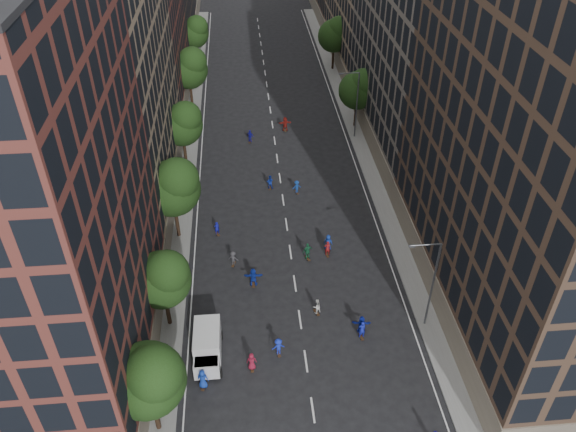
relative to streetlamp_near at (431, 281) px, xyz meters
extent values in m
plane|color=black|center=(-10.37, 28.00, -5.17)|extent=(240.00, 240.00, 0.00)
cube|color=slate|center=(-22.37, 35.50, -5.09)|extent=(4.00, 105.00, 0.15)
cube|color=slate|center=(1.63, 35.50, -5.09)|extent=(4.00, 105.00, 0.15)
cube|color=#5D2A23|center=(-29.37, -1.00, 9.83)|extent=(14.00, 22.00, 30.00)
cube|color=#846F56|center=(-29.37, 23.00, 11.83)|extent=(14.00, 26.00, 34.00)
cube|color=#5D2A23|center=(-29.37, 46.00, 8.83)|extent=(14.00, 20.00, 28.00)
cube|color=#422F23|center=(8.63, 3.00, 12.83)|extent=(14.00, 30.00, 36.00)
cube|color=#5F564E|center=(8.63, 32.00, 11.33)|extent=(14.00, 28.00, 33.00)
cylinder|color=black|center=(-21.57, -8.00, -3.19)|extent=(0.36, 0.36, 3.96)
sphere|color=black|center=(-21.57, -8.00, 0.41)|extent=(5.20, 5.20, 5.20)
sphere|color=black|center=(-20.92, -8.52, 1.71)|extent=(3.90, 3.90, 3.90)
cylinder|color=black|center=(-21.57, 2.00, -3.32)|extent=(0.36, 0.36, 3.70)
sphere|color=black|center=(-21.57, 2.00, 0.04)|extent=(4.80, 4.80, 4.80)
sphere|color=black|center=(-20.97, 1.52, 1.24)|extent=(3.60, 3.60, 3.60)
cylinder|color=black|center=(-21.57, 14.00, -3.06)|extent=(0.36, 0.36, 4.22)
sphere|color=black|center=(-21.57, 14.00, 0.78)|extent=(5.60, 5.60, 5.60)
sphere|color=black|center=(-20.87, 13.44, 2.18)|extent=(4.20, 4.20, 4.20)
cylinder|color=black|center=(-21.57, 28.00, -3.23)|extent=(0.36, 0.36, 3.87)
sphere|color=black|center=(-21.57, 28.00, 0.29)|extent=(5.00, 5.00, 5.00)
sphere|color=black|center=(-20.94, 27.50, 1.54)|extent=(3.75, 3.75, 3.75)
cylinder|color=black|center=(-21.57, 44.00, -3.14)|extent=(0.36, 0.36, 4.05)
sphere|color=black|center=(-21.57, 44.00, 0.54)|extent=(5.40, 5.40, 5.40)
sphere|color=black|center=(-20.89, 43.46, 1.89)|extent=(4.05, 4.05, 4.05)
cylinder|color=black|center=(-21.57, 60.00, -3.28)|extent=(0.36, 0.36, 3.78)
sphere|color=black|center=(-21.57, 60.00, 0.16)|extent=(4.80, 4.80, 4.80)
sphere|color=black|center=(-20.97, 59.52, 1.36)|extent=(3.60, 3.60, 3.60)
cylinder|color=black|center=(0.83, 36.00, -3.30)|extent=(0.36, 0.36, 3.74)
sphere|color=black|center=(0.83, 36.00, 0.10)|extent=(5.00, 5.00, 5.00)
sphere|color=black|center=(1.46, 35.50, 1.35)|extent=(3.75, 3.75, 3.75)
cylinder|color=black|center=(0.83, 56.00, -3.19)|extent=(0.36, 0.36, 3.96)
sphere|color=black|center=(0.83, 56.00, 0.41)|extent=(5.20, 5.20, 5.20)
sphere|color=black|center=(1.48, 55.48, 1.71)|extent=(3.90, 3.90, 3.90)
cylinder|color=#595B60|center=(0.23, 0.00, -0.67)|extent=(0.18, 0.18, 9.00)
cylinder|color=#595B60|center=(-0.97, 0.00, 3.83)|extent=(2.40, 0.12, 0.12)
cube|color=#595B60|center=(-2.07, 0.00, 3.78)|extent=(0.50, 0.22, 0.15)
cylinder|color=#595B60|center=(0.23, 33.00, -0.67)|extent=(0.18, 0.18, 9.00)
cylinder|color=#595B60|center=(-0.97, 33.00, 3.83)|extent=(2.40, 0.12, 0.12)
cube|color=#595B60|center=(-2.07, 33.00, 3.78)|extent=(0.50, 0.22, 0.15)
cube|color=silver|center=(-18.16, -1.40, -3.73)|extent=(2.11, 3.58, 2.18)
cube|color=silver|center=(-18.18, -3.58, -4.13)|extent=(1.99, 1.60, 1.39)
cube|color=black|center=(-18.18, -3.58, -3.48)|extent=(1.79, 1.30, 0.10)
cylinder|color=black|center=(-19.17, -3.87, -4.79)|extent=(0.25, 0.76, 0.75)
cylinder|color=black|center=(-17.19, -3.89, -4.79)|extent=(0.25, 0.76, 0.75)
cylinder|color=black|center=(-19.15, -0.01, -4.79)|extent=(0.25, 0.76, 0.75)
cylinder|color=black|center=(-17.16, -0.02, -4.79)|extent=(0.25, 0.76, 0.75)
imported|color=#13339F|center=(-18.47, -4.72, -4.28)|extent=(0.96, 0.72, 1.78)
imported|color=#141EA4|center=(-5.46, -0.91, -4.28)|extent=(0.70, 0.52, 1.77)
imported|color=#172CBE|center=(-12.51, -2.05, -4.36)|extent=(1.13, 0.77, 1.62)
imported|color=#111C92|center=(-18.87, 0.89, -4.33)|extent=(1.01, 0.47, 1.68)
imported|color=#1323A1|center=(-5.39, -0.36, -4.31)|extent=(1.64, 0.71, 1.71)
imported|color=maroon|center=(-14.71, -3.34, -4.34)|extent=(0.82, 0.54, 1.65)
imported|color=maroon|center=(-6.79, 9.73, -4.34)|extent=(0.63, 0.44, 1.65)
imported|color=silver|center=(-8.84, 2.13, -4.40)|extent=(0.90, 0.81, 1.53)
imported|color=#3A393D|center=(-16.02, 9.11, -4.40)|extent=(1.11, 0.84, 1.53)
imported|color=#1C5F3B|center=(-8.80, 9.35, -4.24)|extent=(1.17, 0.84, 1.85)
imported|color=#132BA0|center=(-14.21, 6.14, -4.22)|extent=(1.77, 0.64, 1.89)
imported|color=navy|center=(-6.62, 10.49, -4.28)|extent=(0.99, 0.79, 1.77)
imported|color=#13169F|center=(-17.65, 13.99, -4.42)|extent=(0.65, 0.56, 1.50)
imported|color=#132C9D|center=(-11.69, 21.95, -4.34)|extent=(0.93, 0.79, 1.66)
imported|color=navy|center=(-8.70, 20.77, -4.40)|extent=(1.12, 0.84, 1.54)
imported|color=#15139B|center=(-13.57, 32.93, -4.34)|extent=(1.05, 0.78, 1.66)
imported|color=maroon|center=(-8.76, 35.60, -4.20)|extent=(1.84, 0.72, 1.94)
camera|label=1|loc=(-14.37, -31.72, 31.33)|focal=35.00mm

